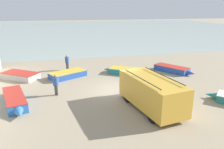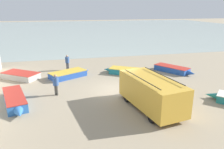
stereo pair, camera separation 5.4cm
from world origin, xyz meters
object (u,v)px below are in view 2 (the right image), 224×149
at_px(fisherman_0, 67,61).
at_px(fishing_rowboat_4, 173,69).
at_px(fishing_rowboat_2, 15,100).
at_px(fishing_rowboat_0, 126,71).
at_px(fishing_rowboat_3, 20,75).
at_px(fishing_rowboat_1, 69,74).
at_px(fisherman_1, 56,83).
at_px(parked_van, 151,92).

bearing_deg(fisherman_0, fishing_rowboat_4, 36.68).
bearing_deg(fishing_rowboat_2, fishing_rowboat_0, 102.66).
distance_m(fishing_rowboat_3, fishing_rowboat_4, 15.13).
bearing_deg(fishing_rowboat_4, fishing_rowboat_1, -126.70).
xyz_separation_m(fishing_rowboat_1, fisherman_1, (-1.11, -4.36, 0.69)).
distance_m(fishing_rowboat_4, fisherman_0, 11.07).
xyz_separation_m(fishing_rowboat_0, fishing_rowboat_2, (-9.51, -5.26, 0.04)).
relative_size(parked_van, fisherman_0, 3.44).
height_order(fishing_rowboat_4, fisherman_1, fisherman_1).
bearing_deg(fishing_rowboat_0, parked_van, 116.85).
bearing_deg(fishing_rowboat_0, fishing_rowboat_4, -153.73).
bearing_deg(fishing_rowboat_3, fishing_rowboat_1, -152.49).
height_order(fishing_rowboat_0, fisherman_1, fisherman_1).
relative_size(fishing_rowboat_0, fisherman_1, 2.54).
bearing_deg(fishing_rowboat_1, fisherman_1, -132.69).
relative_size(fishing_rowboat_3, fishing_rowboat_4, 0.98).
bearing_deg(parked_van, fisherman_0, 14.87).
bearing_deg(fishing_rowboat_3, fisherman_0, -121.59).
bearing_deg(fisherman_0, fishing_rowboat_0, 27.75).
bearing_deg(parked_van, fishing_rowboat_1, 21.18).
bearing_deg(fishing_rowboat_4, fishing_rowboat_0, -128.41).
distance_m(fishing_rowboat_1, fishing_rowboat_4, 10.55).
height_order(fishing_rowboat_3, fisherman_1, fisherman_1).
height_order(fishing_rowboat_1, fisherman_1, fisherman_1).
height_order(fisherman_0, fisherman_1, fisherman_1).
relative_size(fishing_rowboat_2, fisherman_1, 2.97).
height_order(fishing_rowboat_3, fishing_rowboat_4, fishing_rowboat_4).
height_order(parked_van, fisherman_0, parked_van).
distance_m(fishing_rowboat_0, fishing_rowboat_3, 10.22).
xyz_separation_m(parked_van, fishing_rowboat_4, (5.57, 7.39, -0.86)).
height_order(fishing_rowboat_2, fishing_rowboat_3, fishing_rowboat_2).
relative_size(parked_van, fishing_rowboat_4, 1.37).
height_order(fishing_rowboat_2, fishing_rowboat_4, fishing_rowboat_2).
height_order(fishing_rowboat_1, fishing_rowboat_2, fishing_rowboat_2).
bearing_deg(fisherman_1, fishing_rowboat_2, 148.58).
bearing_deg(fishing_rowboat_0, fishing_rowboat_3, 26.92).
bearing_deg(fisherman_1, fishing_rowboat_1, 21.91).
height_order(parked_van, fishing_rowboat_0, parked_van).
xyz_separation_m(fishing_rowboat_1, fishing_rowboat_4, (10.53, -0.71, 0.01)).
bearing_deg(fishing_rowboat_2, fishing_rowboat_1, 128.57).
xyz_separation_m(parked_van, fishing_rowboat_0, (0.68, 7.87, -0.87)).
xyz_separation_m(parked_van, fisherman_1, (-6.07, 3.74, -0.18)).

